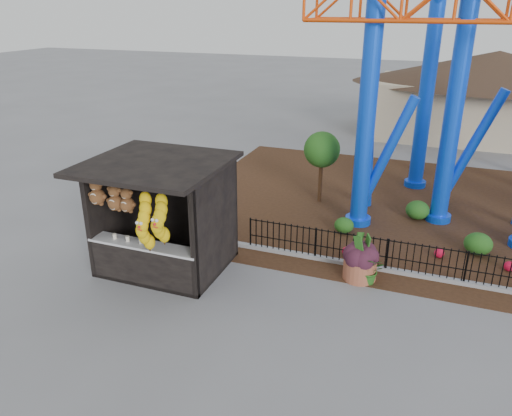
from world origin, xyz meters
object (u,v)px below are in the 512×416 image
(prize_booth, at_px, (159,220))
(terracotta_planter, at_px, (360,269))
(roller_coaster, at_px, (507,18))
(potted_plant, at_px, (370,269))

(prize_booth, distance_m, terracotta_planter, 5.51)
(prize_booth, distance_m, roller_coaster, 11.98)
(prize_booth, relative_size, roller_coaster, 0.32)
(terracotta_planter, bearing_deg, potted_plant, -26.38)
(prize_booth, height_order, terracotta_planter, prize_booth)
(roller_coaster, xyz_separation_m, terracotta_planter, (-2.94, -5.86, -6.16))
(prize_booth, xyz_separation_m, potted_plant, (5.45, 1.31, -1.12))
(terracotta_planter, bearing_deg, roller_coaster, 63.36)
(prize_booth, relative_size, terracotta_planter, 3.96)
(terracotta_planter, height_order, potted_plant, potted_plant)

